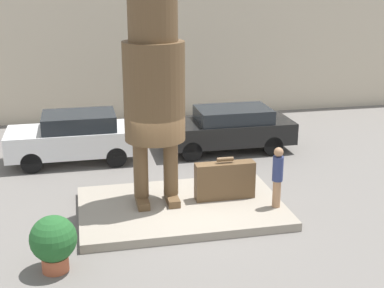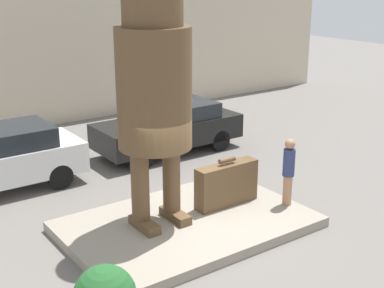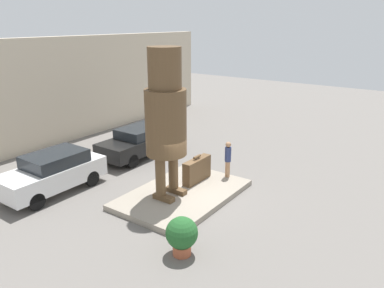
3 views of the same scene
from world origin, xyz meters
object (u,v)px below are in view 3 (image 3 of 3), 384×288
(giant_suitcase, at_px, (197,170))
(tourist, at_px, (228,158))
(parked_car_white, at_px, (53,172))
(parked_car_black, at_px, (140,141))
(planter_pot, at_px, (182,234))
(statue_figure, at_px, (166,113))

(giant_suitcase, height_order, tourist, tourist)
(giant_suitcase, xyz_separation_m, parked_car_white, (-3.77, 4.39, 0.14))
(tourist, bearing_deg, parked_car_white, 133.24)
(giant_suitcase, xyz_separation_m, parked_car_black, (1.35, 4.42, 0.10))
(giant_suitcase, relative_size, parked_car_black, 0.35)
(tourist, distance_m, planter_pot, 5.62)
(parked_car_white, relative_size, parked_car_black, 0.93)
(giant_suitcase, height_order, parked_car_black, parked_car_black)
(statue_figure, bearing_deg, tourist, -18.29)
(giant_suitcase, xyz_separation_m, planter_pot, (-4.25, -2.39, -0.04))
(tourist, xyz_separation_m, parked_car_white, (-4.89, 5.20, -0.23))
(statue_figure, distance_m, tourist, 3.87)
(statue_figure, relative_size, tourist, 3.53)
(statue_figure, xyz_separation_m, parked_car_black, (3.12, 4.28, -2.65))
(giant_suitcase, xyz_separation_m, tourist, (1.12, -0.81, 0.37))
(planter_pot, bearing_deg, tourist, 16.38)
(parked_car_black, bearing_deg, statue_figure, 53.89)
(planter_pot, bearing_deg, giant_suitcase, 29.36)
(statue_figure, relative_size, parked_car_white, 1.33)
(parked_car_white, bearing_deg, giant_suitcase, 130.67)
(parked_car_black, height_order, planter_pot, parked_car_black)
(statue_figure, height_order, parked_car_white, statue_figure)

